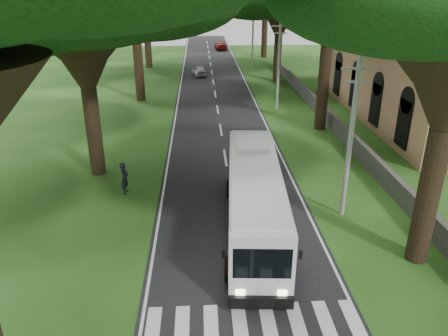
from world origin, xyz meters
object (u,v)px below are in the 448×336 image
(church, at_px, (440,63))
(coach_bus, at_px, (254,197))
(pole_mid, at_px, (279,64))
(pole_far, at_px, (253,37))
(pole_near, at_px, (351,137))
(distant_car_a, at_px, (199,71))
(pedestrian, at_px, (125,178))
(distant_car_c, at_px, (221,45))

(church, distance_m, coach_bus, 24.19)
(pole_mid, xyz_separation_m, pole_far, (0.00, 20.00, 0.00))
(pole_near, bearing_deg, church, 51.50)
(pole_mid, height_order, distant_car_a, pole_mid)
(church, height_order, pole_mid, church)
(pole_near, height_order, pole_far, same)
(distant_car_a, bearing_deg, pole_far, -162.08)
(coach_bus, distance_m, distant_car_a, 37.21)
(coach_bus, bearing_deg, pole_far, 87.66)
(pole_near, bearing_deg, pole_mid, 90.00)
(church, distance_m, pole_far, 27.41)
(pole_mid, xyz_separation_m, pedestrian, (-11.40, -16.90, -3.27))
(pole_far, height_order, distant_car_a, pole_far)
(distant_car_c, bearing_deg, coach_bus, 85.23)
(pole_far, xyz_separation_m, coach_bus, (-4.70, -41.32, -2.41))
(pole_near, distance_m, pole_far, 40.00)
(pole_mid, bearing_deg, pole_far, 90.00)
(pole_far, distance_m, distant_car_a, 9.03)
(pole_far, bearing_deg, pole_near, -90.00)
(pole_far, xyz_separation_m, distant_car_a, (-7.16, -4.21, -3.54))
(pole_mid, distance_m, pole_far, 20.00)
(pole_mid, relative_size, pole_far, 1.00)
(distant_car_a, height_order, distant_car_c, distant_car_c)
(pole_near, relative_size, distant_car_a, 2.25)
(pole_near, distance_m, pedestrian, 12.26)
(church, xyz_separation_m, pole_near, (-12.36, -15.55, -0.73))
(distant_car_a, bearing_deg, distant_car_c, -112.13)
(church, height_order, distant_car_c, church)
(pole_near, distance_m, coach_bus, 5.44)
(pole_far, bearing_deg, pole_mid, -90.00)
(pole_near, distance_m, distant_car_a, 36.67)
(pedestrian, bearing_deg, pole_near, -97.89)
(pole_mid, distance_m, distant_car_a, 17.70)
(distant_car_a, relative_size, distant_car_c, 0.77)
(distant_car_a, distance_m, pedestrian, 32.97)
(pole_near, xyz_separation_m, coach_bus, (-4.70, -1.32, -2.41))
(pole_near, bearing_deg, pole_far, 90.00)
(pole_mid, bearing_deg, church, -19.81)
(pole_near, xyz_separation_m, pedestrian, (-11.40, 3.10, -3.27))
(coach_bus, xyz_separation_m, pedestrian, (-6.70, 4.42, -0.86))
(pole_mid, xyz_separation_m, distant_car_c, (-3.31, 38.55, -3.48))
(pole_near, bearing_deg, coach_bus, -164.31)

